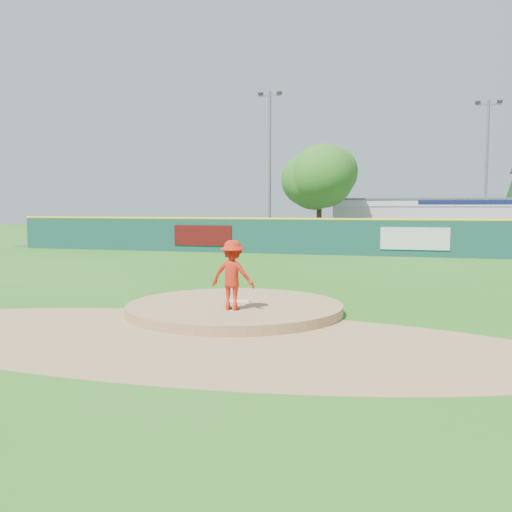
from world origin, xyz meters
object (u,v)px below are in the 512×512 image
(pool_building_grp, at_px, (438,220))
(light_pole_left, at_px, (270,161))
(light_pole_right, at_px, (487,165))
(playground_slide, at_px, (114,235))
(van, at_px, (366,238))
(pitcher, at_px, (233,275))
(deciduous_tree, at_px, (319,179))

(pool_building_grp, relative_size, light_pole_left, 1.38)
(light_pole_left, bearing_deg, pool_building_grp, 22.60)
(light_pole_left, relative_size, light_pole_right, 1.10)
(pool_building_grp, relative_size, playground_slide, 5.62)
(pool_building_grp, xyz_separation_m, light_pole_right, (3.00, -2.99, 3.88))
(van, height_order, playground_slide, playground_slide)
(pitcher, height_order, light_pole_right, light_pole_right)
(pitcher, bearing_deg, light_pole_left, -73.65)
(pitcher, bearing_deg, deciduous_tree, -81.34)
(pitcher, xyz_separation_m, van, (1.17, 23.75, -0.35))
(pitcher, relative_size, light_pole_right, 0.17)
(pool_building_grp, relative_size, deciduous_tree, 2.07)
(van, xyz_separation_m, light_pole_right, (7.62, 6.08, 4.81))
(pool_building_grp, distance_m, deciduous_tree, 11.01)
(van, height_order, light_pole_left, light_pole_left)
(pitcher, xyz_separation_m, playground_slide, (-15.96, 22.46, -0.33))
(pitcher, distance_m, van, 23.78)
(light_pole_right, bearing_deg, light_pole_left, -172.41)
(pitcher, relative_size, van, 0.32)
(pitcher, relative_size, playground_slide, 0.62)
(deciduous_tree, xyz_separation_m, light_pole_left, (-4.00, 2.00, 1.50))
(van, bearing_deg, light_pole_right, -73.55)
(playground_slide, bearing_deg, light_pole_right, 16.58)
(playground_slide, height_order, light_pole_left, light_pole_left)
(pitcher, relative_size, light_pole_left, 0.15)
(playground_slide, xyz_separation_m, light_pole_left, (9.75, 5.37, 5.29))
(deciduous_tree, bearing_deg, pitcher, -85.10)
(pool_building_grp, bearing_deg, deciduous_tree, -138.84)
(van, distance_m, playground_slide, 17.18)
(van, bearing_deg, playground_slide, 72.17)
(van, relative_size, light_pole_left, 0.47)
(pitcher, distance_m, light_pole_right, 31.41)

